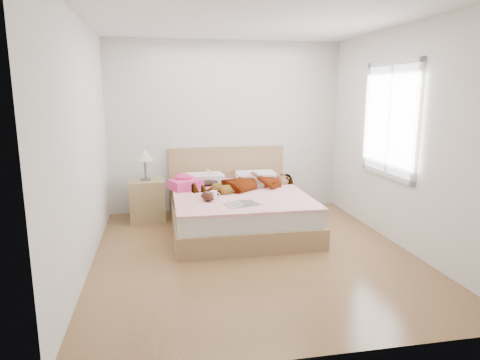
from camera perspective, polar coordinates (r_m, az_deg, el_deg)
The scene contains 11 objects.
ground at distance 5.02m, azimuth 1.84°, elevation -9.80°, with size 4.00×4.00×0.00m, color #56321B.
woman at distance 5.97m, azimuth 1.06°, elevation -0.10°, with size 0.59×1.58×0.22m, color silver.
hair at distance 6.34m, azimuth -4.83°, elevation -0.07°, with size 0.46×0.57×0.08m, color black.
phone at distance 6.27m, azimuth -4.17°, elevation 1.13°, with size 0.05×0.10×0.01m, color silver.
room_shell at distance 5.62m, azimuth 19.36°, elevation 7.58°, with size 4.00×4.00×4.00m.
bed at distance 5.90m, azimuth -0.34°, elevation -3.68°, with size 1.80×2.08×1.00m.
towel at distance 5.99m, azimuth -7.32°, elevation -0.37°, with size 0.50×0.46×0.22m.
magazine at distance 5.14m, azimuth 0.37°, elevation -3.21°, with size 0.46×0.36×0.02m.
coffee_mug at distance 5.40m, azimuth -3.52°, elevation -1.99°, with size 0.14×0.11×0.10m.
plush_toy at distance 5.30m, azimuth -4.37°, elevation -2.22°, with size 0.17×0.22×0.11m.
nightstand at distance 6.31m, azimuth -12.35°, elevation -2.23°, with size 0.52×0.47×1.06m.
Camera 1 is at (-1.03, -4.56, 1.84)m, focal length 32.00 mm.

